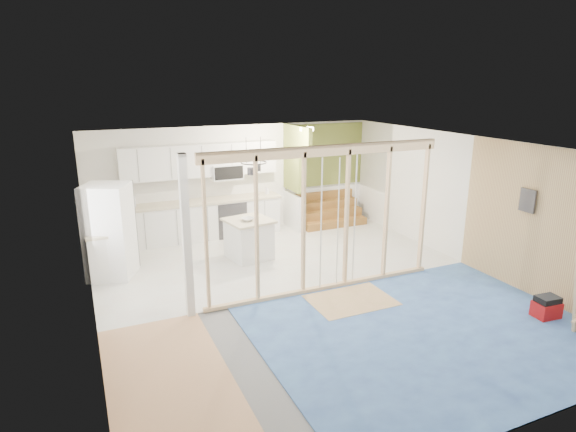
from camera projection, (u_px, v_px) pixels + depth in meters
name	position (u px, v px, depth m)	size (l,w,h in m)	color
room	(310.00, 222.00, 8.14)	(7.01, 8.01, 2.61)	slate
floor_overlays	(311.00, 290.00, 8.58)	(7.00, 8.00, 0.03)	silver
stud_frame	(298.00, 208.00, 7.98)	(4.66, 0.14, 2.60)	#DFB388
base_cabinets	(177.00, 227.00, 10.69)	(4.45, 2.24, 0.93)	white
upper_cabinets	(203.00, 161.00, 11.02)	(3.60, 0.41, 0.85)	white
green_partition	(317.00, 189.00, 12.25)	(2.25, 1.51, 2.60)	olive
pot_rack	(254.00, 165.00, 9.49)	(0.52, 0.52, 0.72)	black
sheathing_panel	(558.00, 229.00, 7.75)	(0.02, 4.00, 2.60)	tan
electrical_panel	(528.00, 201.00, 8.16)	(0.04, 0.30, 0.40)	#39393E
ceiling_light	(307.00, 129.00, 10.99)	(0.32, 0.32, 0.08)	#FFEABF
fridge	(110.00, 232.00, 8.95)	(1.04, 1.00, 1.80)	white
island	(249.00, 239.00, 10.00)	(1.02, 1.02, 0.86)	white
bowl	(248.00, 219.00, 9.79)	(0.26, 0.26, 0.06)	silver
soap_bottle_a	(133.00, 200.00, 10.50)	(0.13, 0.13, 0.33)	silver
soap_bottle_b	(267.00, 190.00, 11.78)	(0.08, 0.08, 0.18)	white
toolbox	(547.00, 308.00, 7.55)	(0.41, 0.32, 0.37)	maroon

